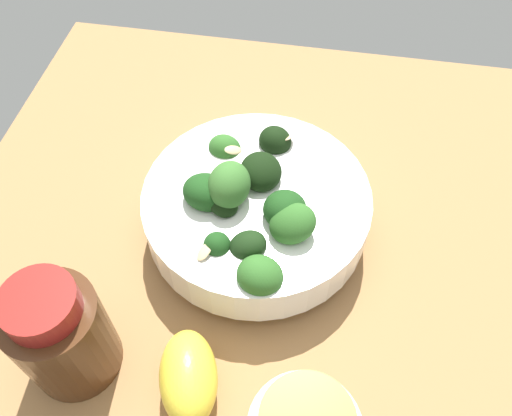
% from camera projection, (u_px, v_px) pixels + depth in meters
% --- Properties ---
extents(ground_plane, '(0.61, 0.61, 0.05)m').
position_uv_depth(ground_plane, '(249.00, 240.00, 0.56)').
color(ground_plane, '#996D42').
extents(bowl_of_broccoli, '(0.21, 0.21, 0.11)m').
position_uv_depth(bowl_of_broccoli, '(255.00, 210.00, 0.50)').
color(bowl_of_broccoli, white).
rests_on(bowl_of_broccoli, ground_plane).
extents(lemon_wedge, '(0.07, 0.09, 0.05)m').
position_uv_depth(lemon_wedge, '(188.00, 377.00, 0.42)').
color(lemon_wedge, yellow).
rests_on(lemon_wedge, ground_plane).
extents(bottle_short, '(0.07, 0.07, 0.12)m').
position_uv_depth(bottle_short, '(61.00, 334.00, 0.41)').
color(bottle_short, '#472814').
rests_on(bottle_short, ground_plane).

